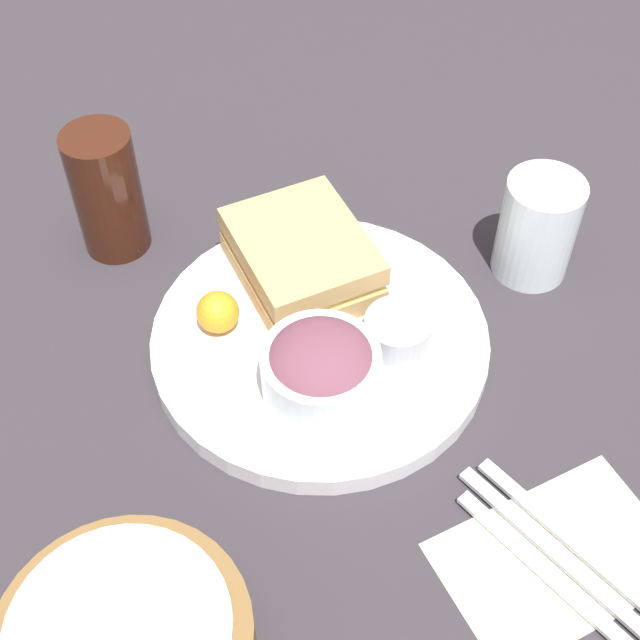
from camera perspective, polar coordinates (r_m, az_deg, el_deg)
ground_plane at (r=0.85m, az=-0.00°, el=-1.84°), size 4.00×4.00×0.00m
plate at (r=0.84m, az=-0.00°, el=-1.37°), size 0.32×0.32×0.02m
sandwich at (r=0.86m, az=-1.18°, el=4.01°), size 0.14×0.12×0.05m
salad_bowl at (r=0.76m, az=0.04°, el=-3.11°), size 0.10×0.10×0.06m
dressing_cup at (r=0.81m, az=5.00°, el=-0.71°), size 0.06×0.06×0.03m
orange_wedge at (r=0.82m, az=-6.56°, el=0.51°), size 0.04×0.04×0.04m
drink_glass at (r=0.92m, az=-13.47°, el=7.96°), size 0.07×0.07×0.14m
napkin at (r=0.75m, az=14.92°, el=-14.51°), size 0.12×0.18×0.00m
fork at (r=0.76m, az=15.85°, el=-13.49°), size 0.19×0.06×0.01m
knife at (r=0.75m, az=14.99°, el=-14.36°), size 0.20×0.06×0.01m
spoon at (r=0.74m, az=14.10°, el=-15.24°), size 0.17×0.05×0.01m
water_glass at (r=0.90m, az=13.90°, el=5.57°), size 0.08×0.08×0.11m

